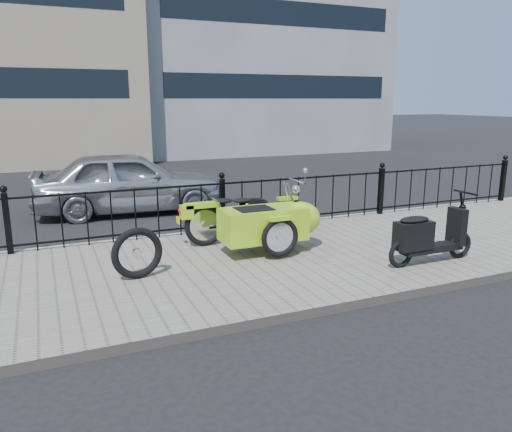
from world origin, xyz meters
name	(u,v)px	position (x,y,z in m)	size (l,w,h in m)	color
ground	(250,257)	(0.00, 0.00, 0.00)	(120.00, 120.00, 0.00)	black
sidewalk	(263,262)	(0.00, -0.50, 0.06)	(30.00, 3.80, 0.12)	slate
curb	(220,232)	(0.00, 1.44, 0.06)	(30.00, 0.10, 0.12)	gray
iron_fence	(222,206)	(0.00, 1.30, 0.59)	(14.11, 0.11, 1.08)	black
motorcycle_sidecar	(270,221)	(0.30, -0.10, 0.59)	(2.28, 1.48, 0.98)	black
scooter	(427,237)	(2.09, -1.64, 0.52)	(1.52, 0.44, 1.03)	black
spare_tire	(137,253)	(-1.88, -0.60, 0.47)	(0.70, 0.70, 0.10)	black
sedan_car	(129,182)	(-1.19, 4.04, 0.69)	(1.63, 4.05, 1.38)	#ACAFB3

